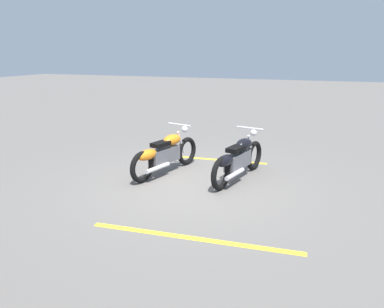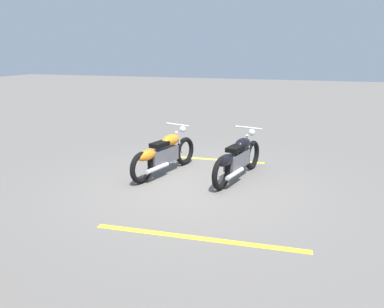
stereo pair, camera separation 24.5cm
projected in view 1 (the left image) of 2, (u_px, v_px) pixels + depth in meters
name	position (u px, v px, depth m)	size (l,w,h in m)	color
ground_plane	(193.00, 184.00, 7.66)	(60.00, 60.00, 0.00)	#66605B
motorcycle_bright_foreground	(164.00, 154.00, 8.19)	(2.18, 0.79, 1.04)	black
motorcycle_dark_foreground	(238.00, 159.00, 7.80)	(2.20, 0.74, 1.04)	black
parking_stripe_near	(203.00, 159.00, 9.46)	(3.20, 0.12, 0.01)	yellow
parking_stripe_mid	(193.00, 238.00, 5.43)	(3.20, 0.12, 0.01)	yellow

